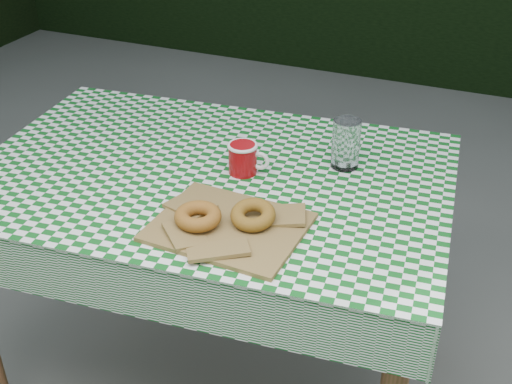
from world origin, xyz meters
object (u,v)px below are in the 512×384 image
(table, at_px, (215,285))
(paper_bag, at_px, (228,226))
(coffee_mug, at_px, (243,158))
(drinking_glass, at_px, (346,144))

(table, relative_size, paper_bag, 3.65)
(coffee_mug, height_order, drinking_glass, drinking_glass)
(table, relative_size, drinking_glass, 9.17)
(table, relative_size, coffee_mug, 8.30)
(table, bearing_deg, coffee_mug, 16.00)
(table, distance_m, paper_bag, 0.47)
(table, xyz_separation_m, drinking_glass, (0.32, 0.17, 0.45))
(paper_bag, height_order, drinking_glass, drinking_glass)
(paper_bag, bearing_deg, table, 125.07)
(drinking_glass, bearing_deg, table, -152.21)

